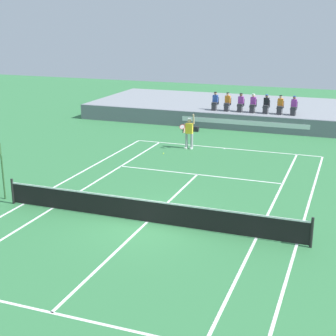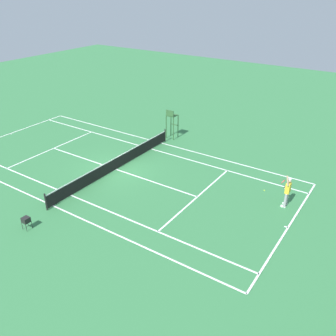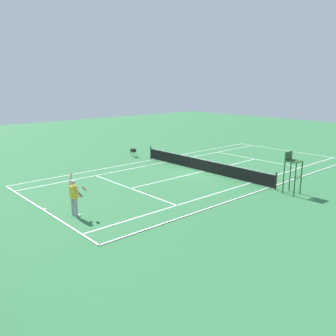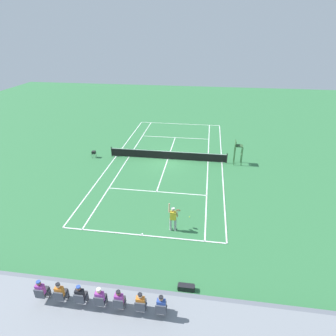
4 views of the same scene
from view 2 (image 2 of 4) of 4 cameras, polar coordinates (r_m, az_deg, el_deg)
ground_plane at (r=25.28m, az=-8.07°, el=-0.28°), size 80.00×80.00×0.00m
court at (r=25.28m, az=-8.08°, el=-0.25°), size 11.08×23.88×0.03m
net at (r=25.05m, az=-8.15°, el=0.78°), size 11.98×0.10×1.07m
tennis_player at (r=21.66m, az=18.17°, el=-3.49°), size 0.76×0.63×2.08m
tennis_ball at (r=23.32m, az=14.86°, el=-3.41°), size 0.07×0.07×0.07m
umpire_chair at (r=29.68m, az=0.58°, el=7.53°), size 0.77×0.77×2.44m
ball_hopper at (r=20.39m, az=-21.38°, el=-7.54°), size 0.36×0.36×0.70m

